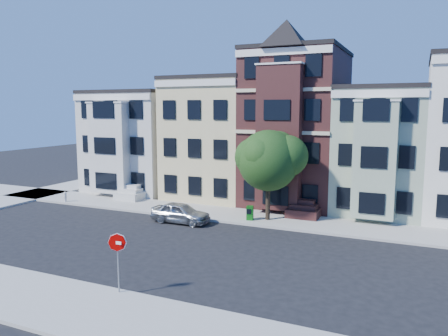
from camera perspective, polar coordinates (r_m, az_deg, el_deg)
The scene contains 12 objects.
ground at distance 23.47m, azimuth -0.09°, elevation -11.37°, with size 120.00×120.00×0.00m, color black.
far_sidewalk at distance 30.60m, azimuth 6.14°, elevation -6.68°, with size 60.00×4.00×0.15m, color #9E9B93.
near_sidewalk at distance 17.04m, azimuth -11.89°, elevation -18.97°, with size 60.00×4.00×0.15m, color #9E9B93.
house_white at distance 42.39m, azimuth -10.56°, elevation 3.33°, with size 8.00×9.00×9.00m, color beige.
house_yellow at distance 38.36m, azimuth -0.69°, elevation 3.75°, with size 7.00×9.00×10.00m, color beige.
house_brown at distance 35.92m, azimuth 9.52°, elevation 4.97°, with size 7.00×9.00×12.00m, color #371817.
house_green at distance 34.94m, azimuth 19.83°, elevation 2.07°, with size 6.00×9.00×9.00m, color #92A287.
street_tree at distance 29.52m, azimuth 5.81°, elevation 0.44°, with size 6.52×6.52×7.58m, color #2A501E, non-canonical shape.
parked_car at distance 29.82m, azimuth -5.70°, elevation -5.83°, with size 1.65×4.09×1.39m, color #9FA3A8.
newspaper_box at distance 29.92m, azimuth 3.41°, elevation -5.88°, with size 0.44×0.39×0.97m, color #0C5711.
fire_hydrant at distance 37.91m, azimuth -20.01°, elevation -3.68°, with size 0.23×0.23×0.65m, color beige.
stop_sign at distance 18.77m, azimuth -13.67°, elevation -11.49°, with size 0.78×0.11×2.84m, color #AD0100, non-canonical shape.
Camera 1 is at (9.13, -20.20, 7.70)m, focal length 35.00 mm.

